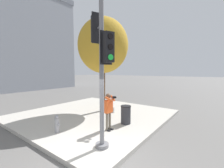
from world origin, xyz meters
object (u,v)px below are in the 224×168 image
(person_photographer, at_px, (109,108))
(street_tree, at_px, (103,46))
(traffic_signal_pole, at_px, (102,59))
(trash_bin, at_px, (126,115))
(fire_hydrant, at_px, (57,124))

(person_photographer, distance_m, street_tree, 4.60)
(traffic_signal_pole, relative_size, trash_bin, 5.76)
(fire_hydrant, bearing_deg, person_photographer, -46.37)
(traffic_signal_pole, xyz_separation_m, person_photographer, (1.32, 0.74, -2.00))
(traffic_signal_pole, bearing_deg, fire_hydrant, 95.03)
(person_photographer, height_order, trash_bin, person_photographer)
(traffic_signal_pole, bearing_deg, street_tree, 39.58)
(street_tree, bearing_deg, fire_hydrant, -169.95)
(street_tree, distance_m, fire_hydrant, 5.49)
(traffic_signal_pole, xyz_separation_m, trash_bin, (2.46, 0.57, -2.52))
(street_tree, distance_m, trash_bin, 4.64)
(fire_hydrant, bearing_deg, traffic_signal_pole, -84.97)
(traffic_signal_pole, height_order, street_tree, street_tree)
(person_photographer, distance_m, fire_hydrant, 2.29)
(street_tree, relative_size, trash_bin, 6.63)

